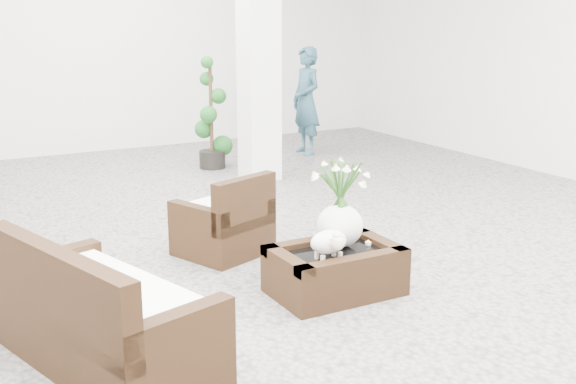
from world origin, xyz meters
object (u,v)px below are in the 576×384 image
armchair (222,214)px  topiary (211,114)px  loveseat (106,301)px  coffee_table (335,273)px

armchair → topiary: bearing=-132.6°
loveseat → topiary: topiary is taller
loveseat → armchair: bearing=-59.7°
coffee_table → armchair: (-0.36, 1.19, 0.19)m
coffee_table → topiary: topiary is taller
loveseat → coffee_table: bearing=-97.9°
coffee_table → topiary: (0.89, 4.37, 0.55)m
armchair → topiary: 3.43m
coffee_table → armchair: size_ratio=1.30×
armchair → loveseat: (-1.36, -1.46, 0.04)m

